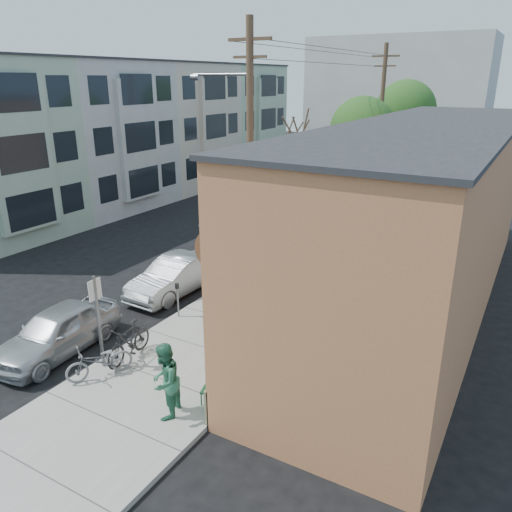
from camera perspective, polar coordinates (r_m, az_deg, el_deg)
The scene contains 27 objects.
ground at distance 19.70m, azimuth -12.71°, elevation -4.87°, with size 120.00×120.00×0.00m, color black.
sidewalk at distance 26.57m, azimuth 10.52°, elevation 1.94°, with size 4.50×58.00×0.15m, color #A09F94.
cafe_building at distance 18.91m, azimuth 18.43°, elevation 4.20°, with size 6.60×20.20×6.61m.
apartment_row at distance 36.48m, azimuth -12.41°, elevation 13.71°, with size 6.30×32.00×9.00m.
end_cap_building at distance 56.89m, azimuth 15.86°, elevation 16.96°, with size 18.00×8.00×12.00m, color #B4B4AF.
sign_post at distance 14.68m, azimuth -17.65°, elevation -6.26°, with size 0.07×0.45×2.80m.
parking_meter_near at distance 17.45m, azimuth -8.96°, elevation -4.36°, with size 0.14×0.14×1.24m.
parking_meter_far at distance 25.65m, azimuth 5.28°, elevation 3.68°, with size 0.14×0.14×1.24m.
utility_pole_near at distance 19.86m, azimuth -0.83°, elevation 12.12°, with size 3.57×0.28×10.00m.
utility_pole_far at distance 35.74m, azimuth 14.03°, elevation 14.84°, with size 1.80×0.28×10.00m.
tree_bare at distance 22.83m, azimuth 4.01°, elevation 5.94°, with size 0.24×0.24×4.94m.
tree_leafy_mid at distance 31.11m, azimuth 12.05°, elevation 13.93°, with size 3.85×3.85×6.91m.
tree_leafy_far at distance 40.48m, azimuth 16.68°, elevation 15.60°, with size 4.51×4.51×7.80m.
patio_chair_a at distance 15.06m, azimuth 1.25°, elevation -9.90°, with size 0.50×0.50×0.88m, color #103B1C, non-canonical shape.
patio_chair_b at distance 13.12m, azimuth -5.12°, elevation -14.92°, with size 0.50×0.50×0.88m, color #103B1C, non-canonical shape.
patron_grey at distance 14.48m, azimuth -0.54°, elevation -9.02°, with size 0.67×0.44×1.84m, color slate.
patron_green at distance 12.60m, azimuth -10.38°, elevation -13.89°, with size 0.95×0.74×1.95m, color #2E7350.
cyclist at distance 19.05m, azimuth 2.08°, elevation -1.78°, with size 1.17×0.67×1.81m, color maroon.
cyclist_bike at distance 19.19m, azimuth 2.06°, elevation -2.85°, with size 0.69×1.99×1.04m, color black.
parked_bike_a at distance 15.32m, azimuth -14.34°, elevation -9.46°, with size 0.54×1.90×1.14m, color black.
parked_bike_b at distance 14.74m, azimuth -17.47°, elevation -11.42°, with size 0.64×1.84×0.97m, color slate.
car_0 at distance 16.57m, azimuth -21.80°, elevation -7.98°, with size 1.72×4.28×1.46m, color #B2B5BA.
car_1 at distance 19.76m, azimuth -9.17°, elevation -2.25°, with size 1.53×4.39×1.45m, color #ADB1B5.
car_2 at distance 24.53m, azimuth -1.07°, elevation 2.58°, with size 2.26×5.55×1.61m, color black.
car_3 at distance 30.19m, azimuth 6.33°, elevation 5.79°, with size 2.76×6.00×1.67m, color #96969D.
car_4 at distance 35.48m, azimuth 10.17°, elevation 7.59°, with size 1.62×4.64×1.53m, color #A7A9AF.
bus at distance 42.22m, azimuth 9.37°, elevation 10.53°, with size 2.49×10.63×2.96m, color white.
Camera 1 is at (12.44, -12.99, 8.03)m, focal length 35.00 mm.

